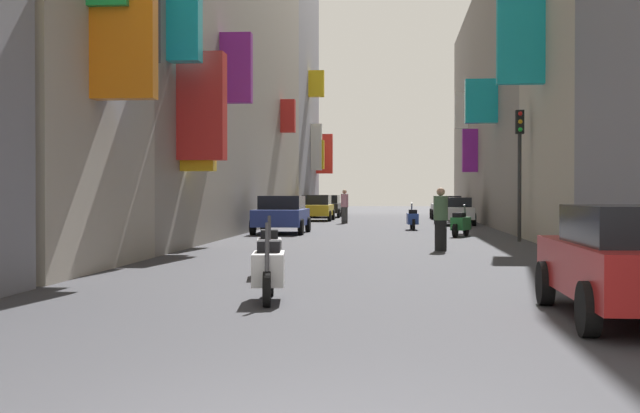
{
  "coord_description": "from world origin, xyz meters",
  "views": [
    {
      "loc": [
        0.72,
        -5.19,
        1.53
      ],
      "look_at": [
        -1.63,
        22.04,
        1.12
      ],
      "focal_mm": 49.29,
      "sensor_mm": 36.0,
      "label": 1
    }
  ],
  "objects_px": {
    "scooter_silver": "(269,251)",
    "scooter_white": "(269,269)",
    "scooter_blue": "(413,219)",
    "scooter_green": "(461,224)",
    "parked_car_white": "(454,210)",
    "parked_car_silver": "(447,207)",
    "pedestrian_near_left": "(345,207)",
    "parked_car_black": "(326,206)",
    "parked_car_yellow": "(317,207)",
    "traffic_light_near_corner": "(520,152)",
    "pedestrian_crossing": "(441,219)",
    "parked_car_blue": "(282,214)"
  },
  "relations": [
    {
      "from": "parked_car_yellow",
      "to": "scooter_silver",
      "type": "bearing_deg",
      "value": -86.34
    },
    {
      "from": "pedestrian_near_left",
      "to": "parked_car_blue",
      "type": "bearing_deg",
      "value": -98.83
    },
    {
      "from": "scooter_blue",
      "to": "parked_car_silver",
      "type": "bearing_deg",
      "value": 81.65
    },
    {
      "from": "parked_car_black",
      "to": "scooter_silver",
      "type": "relative_size",
      "value": 2.4
    },
    {
      "from": "parked_car_silver",
      "to": "scooter_silver",
      "type": "height_order",
      "value": "parked_car_silver"
    },
    {
      "from": "pedestrian_crossing",
      "to": "traffic_light_near_corner",
      "type": "height_order",
      "value": "traffic_light_near_corner"
    },
    {
      "from": "parked_car_black",
      "to": "scooter_silver",
      "type": "height_order",
      "value": "parked_car_black"
    },
    {
      "from": "scooter_blue",
      "to": "traffic_light_near_corner",
      "type": "relative_size",
      "value": 0.47
    },
    {
      "from": "parked_car_blue",
      "to": "parked_car_black",
      "type": "bearing_deg",
      "value": 90.25
    },
    {
      "from": "parked_car_yellow",
      "to": "traffic_light_near_corner",
      "type": "relative_size",
      "value": 0.99
    },
    {
      "from": "scooter_blue",
      "to": "parked_car_white",
      "type": "bearing_deg",
      "value": 70.39
    },
    {
      "from": "parked_car_black",
      "to": "pedestrian_near_left",
      "type": "relative_size",
      "value": 2.53
    },
    {
      "from": "parked_car_white",
      "to": "parked_car_silver",
      "type": "height_order",
      "value": "parked_car_silver"
    },
    {
      "from": "parked_car_silver",
      "to": "pedestrian_near_left",
      "type": "distance_m",
      "value": 10.09
    },
    {
      "from": "scooter_blue",
      "to": "scooter_green",
      "type": "height_order",
      "value": "same"
    },
    {
      "from": "parked_car_blue",
      "to": "scooter_white",
      "type": "height_order",
      "value": "parked_car_blue"
    },
    {
      "from": "parked_car_yellow",
      "to": "scooter_white",
      "type": "bearing_deg",
      "value": -85.89
    },
    {
      "from": "parked_car_yellow",
      "to": "scooter_silver",
      "type": "distance_m",
      "value": 32.95
    },
    {
      "from": "traffic_light_near_corner",
      "to": "scooter_silver",
      "type": "bearing_deg",
      "value": -117.08
    },
    {
      "from": "pedestrian_crossing",
      "to": "pedestrian_near_left",
      "type": "distance_m",
      "value": 21.38
    },
    {
      "from": "parked_car_black",
      "to": "parked_car_blue",
      "type": "height_order",
      "value": "parked_car_blue"
    },
    {
      "from": "scooter_blue",
      "to": "scooter_green",
      "type": "distance_m",
      "value": 5.99
    },
    {
      "from": "parked_car_silver",
      "to": "scooter_green",
      "type": "bearing_deg",
      "value": -92.02
    },
    {
      "from": "scooter_blue",
      "to": "pedestrian_near_left",
      "type": "distance_m",
      "value": 8.3
    },
    {
      "from": "scooter_silver",
      "to": "traffic_light_near_corner",
      "type": "height_order",
      "value": "traffic_light_near_corner"
    },
    {
      "from": "parked_car_black",
      "to": "parked_car_blue",
      "type": "xyz_separation_m",
      "value": [
        0.1,
        -22.79,
        0.01
      ]
    },
    {
      "from": "parked_car_silver",
      "to": "scooter_green",
      "type": "distance_m",
      "value": 21.76
    },
    {
      "from": "parked_car_blue",
      "to": "scooter_white",
      "type": "relative_size",
      "value": 2.25
    },
    {
      "from": "pedestrian_near_left",
      "to": "parked_car_black",
      "type": "bearing_deg",
      "value": 99.15
    },
    {
      "from": "parked_car_white",
      "to": "scooter_white",
      "type": "xyz_separation_m",
      "value": [
        -4.63,
        -30.61,
        -0.25
      ]
    },
    {
      "from": "parked_car_silver",
      "to": "pedestrian_crossing",
      "type": "relative_size",
      "value": 2.41
    },
    {
      "from": "parked_car_black",
      "to": "parked_car_white",
      "type": "relative_size",
      "value": 1.1
    },
    {
      "from": "parked_car_white",
      "to": "parked_car_silver",
      "type": "distance_m",
      "value": 9.98
    },
    {
      "from": "scooter_silver",
      "to": "scooter_green",
      "type": "xyz_separation_m",
      "value": [
        4.6,
        15.09,
        -0.0
      ]
    },
    {
      "from": "parked_car_white",
      "to": "scooter_green",
      "type": "relative_size",
      "value": 2.32
    },
    {
      "from": "parked_car_yellow",
      "to": "parked_car_blue",
      "type": "bearing_deg",
      "value": -89.71
    },
    {
      "from": "scooter_white",
      "to": "parked_car_yellow",
      "type": "bearing_deg",
      "value": 94.11
    },
    {
      "from": "parked_car_blue",
      "to": "scooter_white",
      "type": "bearing_deg",
      "value": -83.04
    },
    {
      "from": "parked_car_silver",
      "to": "scooter_green",
      "type": "height_order",
      "value": "parked_car_silver"
    },
    {
      "from": "parked_car_white",
      "to": "scooter_silver",
      "type": "bearing_deg",
      "value": -100.88
    },
    {
      "from": "parked_car_yellow",
      "to": "scooter_green",
      "type": "bearing_deg",
      "value": -69.35
    },
    {
      "from": "parked_car_blue",
      "to": "pedestrian_near_left",
      "type": "distance_m",
      "value": 11.42
    },
    {
      "from": "scooter_silver",
      "to": "pedestrian_near_left",
      "type": "distance_m",
      "value": 28.48
    },
    {
      "from": "parked_car_yellow",
      "to": "scooter_silver",
      "type": "xyz_separation_m",
      "value": [
        2.1,
        -32.89,
        -0.29
      ]
    },
    {
      "from": "scooter_silver",
      "to": "scooter_white",
      "type": "distance_m",
      "value": 3.79
    },
    {
      "from": "parked_car_black",
      "to": "pedestrian_crossing",
      "type": "xyz_separation_m",
      "value": [
        5.64,
        -32.55,
        0.09
      ]
    },
    {
      "from": "scooter_white",
      "to": "traffic_light_near_corner",
      "type": "bearing_deg",
      "value": 70.33
    },
    {
      "from": "parked_car_black",
      "to": "parked_car_silver",
      "type": "bearing_deg",
      "value": -22.79
    },
    {
      "from": "scooter_silver",
      "to": "pedestrian_near_left",
      "type": "relative_size",
      "value": 1.06
    },
    {
      "from": "pedestrian_crossing",
      "to": "pedestrian_near_left",
      "type": "height_order",
      "value": "pedestrian_near_left"
    }
  ]
}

